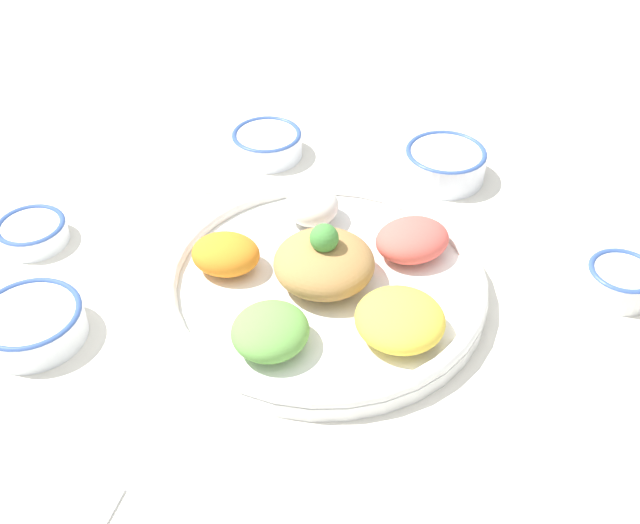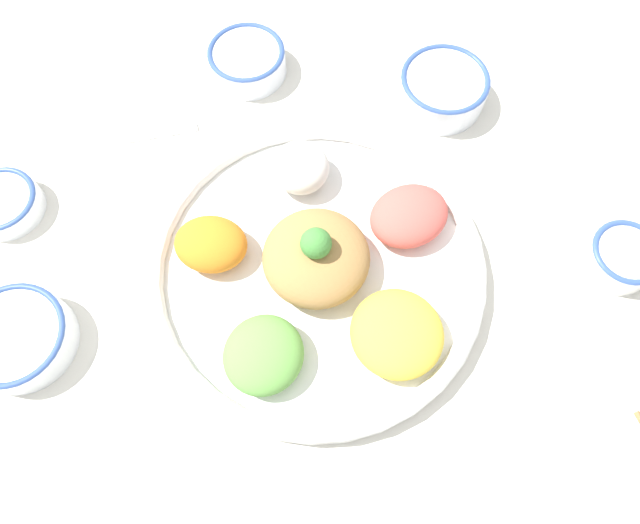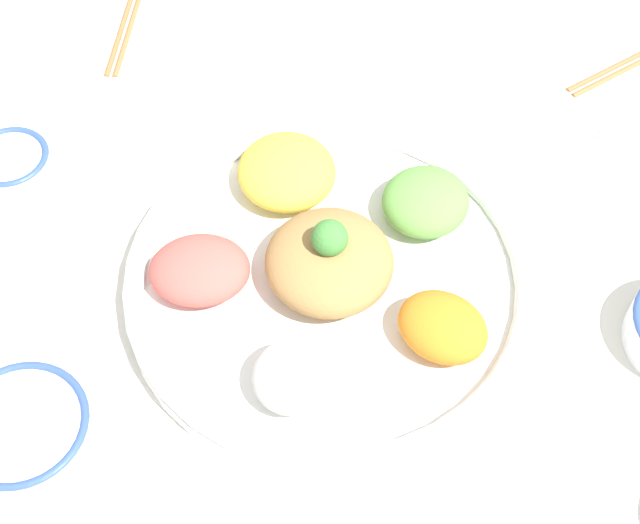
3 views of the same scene
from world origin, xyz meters
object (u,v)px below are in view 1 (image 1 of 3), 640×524
object	(u,v)px
salad_platter	(326,279)
rice_bowl_blue	(267,143)
rice_bowl_plain	(445,163)
serving_spoon_extra	(118,491)
sauce_bowl_far	(32,231)
sauce_bowl_red	(32,323)
sauce_bowl_dark	(621,280)
serving_spoon_main	(155,195)

from	to	relation	value
salad_platter	rice_bowl_blue	size ratio (longest dim) A/B	3.70
rice_bowl_plain	serving_spoon_extra	world-z (taller)	rice_bowl_plain
rice_bowl_plain	serving_spoon_extra	xyz separation A→B (m)	(-0.34, -0.56, -0.02)
rice_bowl_blue	sauce_bowl_far	distance (m)	0.37
rice_bowl_blue	sauce_bowl_far	size ratio (longest dim) A/B	1.18
sauce_bowl_red	rice_bowl_blue	size ratio (longest dim) A/B	1.11
sauce_bowl_red	sauce_bowl_dark	world-z (taller)	sauce_bowl_red
rice_bowl_plain	sauce_bowl_red	bearing A→B (deg)	-143.50
serving_spoon_extra	serving_spoon_main	bearing A→B (deg)	-158.78
sauce_bowl_red	serving_spoon_extra	size ratio (longest dim) A/B	0.89
salad_platter	rice_bowl_plain	size ratio (longest dim) A/B	3.34
sauce_bowl_dark	serving_spoon_extra	world-z (taller)	sauce_bowl_dark
sauce_bowl_red	rice_bowl_plain	distance (m)	0.61
rice_bowl_plain	serving_spoon_extra	size ratio (longest dim) A/B	0.88
sauce_bowl_red	serving_spoon_extra	xyz separation A→B (m)	(0.15, -0.20, -0.02)
rice_bowl_blue	serving_spoon_main	world-z (taller)	rice_bowl_blue
serving_spoon_extra	sauce_bowl_dark	bearing A→B (deg)	132.32
salad_platter	sauce_bowl_red	size ratio (longest dim) A/B	3.32
rice_bowl_blue	sauce_bowl_dark	distance (m)	0.55
rice_bowl_blue	rice_bowl_plain	size ratio (longest dim) A/B	0.90
rice_bowl_plain	sauce_bowl_far	distance (m)	0.59
rice_bowl_blue	sauce_bowl_far	bearing A→B (deg)	-140.50
sauce_bowl_red	rice_bowl_plain	bearing A→B (deg)	36.50
rice_bowl_plain	sauce_bowl_far	world-z (taller)	rice_bowl_plain
rice_bowl_blue	sauce_bowl_far	xyz separation A→B (m)	(-0.28, -0.23, -0.00)
serving_spoon_extra	sauce_bowl_red	bearing A→B (deg)	-130.51
sauce_bowl_red	sauce_bowl_far	world-z (taller)	sauce_bowl_red
sauce_bowl_red	rice_bowl_blue	distance (m)	0.46
rice_bowl_plain	serving_spoon_main	world-z (taller)	rice_bowl_plain
rice_bowl_blue	rice_bowl_plain	distance (m)	0.27
rice_bowl_blue	sauce_bowl_dark	xyz separation A→B (m)	(0.47, -0.28, -0.00)
serving_spoon_main	serving_spoon_extra	xyz separation A→B (m)	(0.08, -0.48, 0.00)
salad_platter	sauce_bowl_dark	distance (m)	0.36
sauce_bowl_red	sauce_bowl_far	bearing A→B (deg)	110.67
sauce_bowl_red	serving_spoon_main	size ratio (longest dim) A/B	0.85
sauce_bowl_red	rice_bowl_plain	world-z (taller)	rice_bowl_plain
sauce_bowl_far	salad_platter	bearing A→B (deg)	-10.76
sauce_bowl_red	serving_spoon_main	distance (m)	0.29
serving_spoon_extra	rice_bowl_blue	bearing A→B (deg)	-174.83
serving_spoon_main	sauce_bowl_dark	bearing A→B (deg)	-28.57
sauce_bowl_far	serving_spoon_main	distance (m)	0.18
sauce_bowl_dark	serving_spoon_main	world-z (taller)	sauce_bowl_dark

